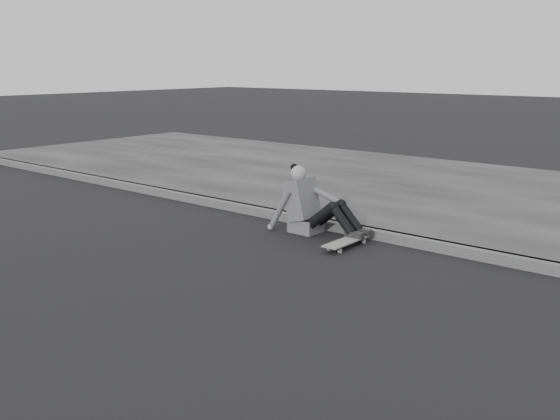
{
  "coord_description": "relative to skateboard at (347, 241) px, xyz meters",
  "views": [
    {
      "loc": [
        2.52,
        -4.0,
        2.13
      ],
      "look_at": [
        -1.89,
        1.38,
        0.5
      ],
      "focal_mm": 40.0,
      "sensor_mm": 36.0,
      "label": 1
    }
  ],
  "objects": [
    {
      "name": "ground",
      "position": [
        1.39,
        -2.03,
        -0.07
      ],
      "size": [
        80.0,
        80.0,
        0.0
      ],
      "primitive_type": "plane",
      "color": "black",
      "rests_on": "ground"
    },
    {
      "name": "curb",
      "position": [
        1.39,
        0.55,
        -0.01
      ],
      "size": [
        24.0,
        0.16,
        0.12
      ],
      "primitive_type": "cube",
      "color": "#525252",
      "rests_on": "ground"
    },
    {
      "name": "sidewalk",
      "position": [
        1.39,
        3.57,
        -0.01
      ],
      "size": [
        24.0,
        6.0,
        0.12
      ],
      "primitive_type": "cube",
      "color": "#363636",
      "rests_on": "ground"
    },
    {
      "name": "skateboard",
      "position": [
        0.0,
        0.0,
        0.0
      ],
      "size": [
        0.2,
        0.78,
        0.09
      ],
      "color": "#9C9C97",
      "rests_on": "ground"
    },
    {
      "name": "seated_woman",
      "position": [
        -0.73,
        0.25,
        0.29
      ],
      "size": [
        1.38,
        0.46,
        0.88
      ],
      "color": "#59595B",
      "rests_on": "ground"
    }
  ]
}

